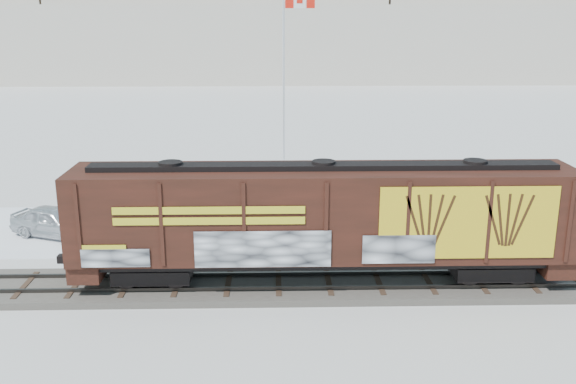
{
  "coord_description": "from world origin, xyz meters",
  "views": [
    {
      "loc": [
        1.8,
        -23.65,
        10.59
      ],
      "look_at": [
        2.45,
        3.0,
        3.19
      ],
      "focal_mm": 40.0,
      "sensor_mm": 36.0,
      "label": 1
    }
  ],
  "objects_px": {
    "flagpole": "(285,117)",
    "car_silver": "(55,221)",
    "hopper_railcar": "(323,216)",
    "car_white": "(205,209)",
    "car_dark": "(342,219)"
  },
  "relations": [
    {
      "from": "hopper_railcar",
      "to": "car_silver",
      "type": "xyz_separation_m",
      "value": [
        -12.65,
        6.53,
        -2.26
      ]
    },
    {
      "from": "car_silver",
      "to": "hopper_railcar",
      "type": "bearing_deg",
      "value": -95.67
    },
    {
      "from": "car_silver",
      "to": "car_white",
      "type": "height_order",
      "value": "car_white"
    },
    {
      "from": "flagpole",
      "to": "car_dark",
      "type": "bearing_deg",
      "value": -73.86
    },
    {
      "from": "flagpole",
      "to": "car_white",
      "type": "distance_m",
      "value": 9.33
    },
    {
      "from": "flagpole",
      "to": "car_silver",
      "type": "relative_size",
      "value": 2.71
    },
    {
      "from": "hopper_railcar",
      "to": "flagpole",
      "type": "relative_size",
      "value": 1.59
    },
    {
      "from": "hopper_railcar",
      "to": "car_white",
      "type": "relative_size",
      "value": 3.8
    },
    {
      "from": "flagpole",
      "to": "car_dark",
      "type": "relative_size",
      "value": 2.33
    },
    {
      "from": "car_silver",
      "to": "car_dark",
      "type": "bearing_deg",
      "value": -68.31
    },
    {
      "from": "car_silver",
      "to": "car_dark",
      "type": "xyz_separation_m",
      "value": [
        14.11,
        0.02,
        -0.01
      ]
    },
    {
      "from": "flagpole",
      "to": "car_white",
      "type": "xyz_separation_m",
      "value": [
        -4.34,
        -7.41,
        -3.67
      ]
    },
    {
      "from": "flagpole",
      "to": "car_silver",
      "type": "height_order",
      "value": "flagpole"
    },
    {
      "from": "car_white",
      "to": "car_silver",
      "type": "bearing_deg",
      "value": 107.03
    },
    {
      "from": "hopper_railcar",
      "to": "car_silver",
      "type": "relative_size",
      "value": 4.31
    }
  ]
}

